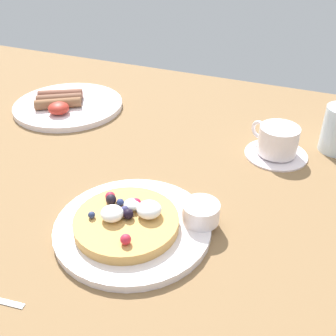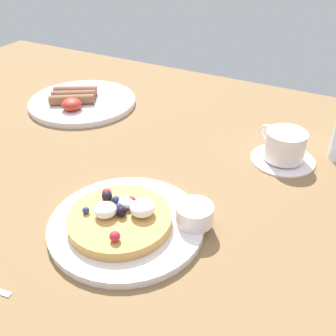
# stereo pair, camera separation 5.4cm
# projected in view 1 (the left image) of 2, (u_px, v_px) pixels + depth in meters

# --- Properties ---
(ground_plane) EXTENTS (1.69, 1.14, 0.03)m
(ground_plane) POSITION_uv_depth(u_px,v_px,m) (128.00, 188.00, 0.75)
(ground_plane) COLOR olive
(pancake_plate) EXTENTS (0.24, 0.24, 0.01)m
(pancake_plate) POSITION_uv_depth(u_px,v_px,m) (133.00, 227.00, 0.63)
(pancake_plate) COLOR white
(pancake_plate) RESTS_ON ground_plane
(pancake_with_berries) EXTENTS (0.16, 0.16, 0.04)m
(pancake_with_berries) POSITION_uv_depth(u_px,v_px,m) (127.00, 220.00, 0.62)
(pancake_with_berries) COLOR tan
(pancake_with_berries) RESTS_ON pancake_plate
(syrup_ramekin) EXTENTS (0.06, 0.06, 0.03)m
(syrup_ramekin) POSITION_uv_depth(u_px,v_px,m) (201.00, 212.00, 0.63)
(syrup_ramekin) COLOR white
(syrup_ramekin) RESTS_ON pancake_plate
(breakfast_plate) EXTENTS (0.27, 0.27, 0.01)m
(breakfast_plate) POSITION_uv_depth(u_px,v_px,m) (69.00, 106.00, 1.00)
(breakfast_plate) COLOR white
(breakfast_plate) RESTS_ON ground_plane
(fried_breakfast) EXTENTS (0.13, 0.13, 0.03)m
(fried_breakfast) POSITION_uv_depth(u_px,v_px,m) (59.00, 100.00, 0.99)
(fried_breakfast) COLOR brown
(fried_breakfast) RESTS_ON breakfast_plate
(coffee_saucer) EXTENTS (0.13, 0.13, 0.01)m
(coffee_saucer) POSITION_uv_depth(u_px,v_px,m) (276.00, 154.00, 0.82)
(coffee_saucer) COLOR white
(coffee_saucer) RESTS_ON ground_plane
(coffee_cup) EXTENTS (0.10, 0.08, 0.06)m
(coffee_cup) POSITION_uv_depth(u_px,v_px,m) (278.00, 139.00, 0.80)
(coffee_cup) COLOR white
(coffee_cup) RESTS_ON coffee_saucer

